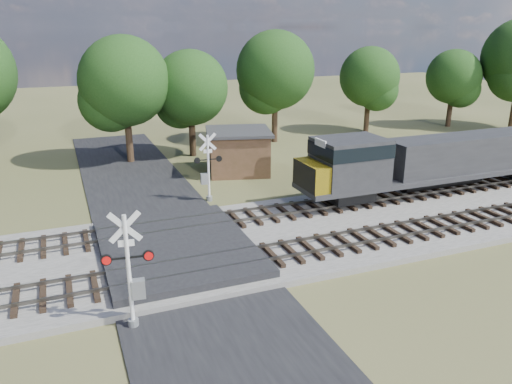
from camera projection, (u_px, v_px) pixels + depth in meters
name	position (u px, v px, depth m)	size (l,w,h in m)	color
ground	(179.00, 259.00, 23.92)	(160.00, 160.00, 0.00)	#464B28
ballast_bed	(353.00, 223.00, 27.84)	(140.00, 10.00, 0.30)	gray
road	(179.00, 258.00, 23.91)	(7.00, 60.00, 0.08)	black
crossing_panel	(176.00, 249.00, 24.27)	(7.00, 9.00, 0.62)	#262628
track_near	(255.00, 257.00, 23.13)	(140.00, 2.60, 0.33)	black
track_far	(221.00, 220.00, 27.54)	(140.00, 2.60, 0.33)	black
crossing_signal_near	(132.00, 281.00, 17.89)	(1.85, 0.43, 4.59)	silver
crossing_signal_far	(207.00, 173.00, 31.30)	(1.78, 0.39, 4.41)	silver
equipment_shed	(238.00, 151.00, 37.80)	(5.81, 5.81, 3.25)	#42301C
treeline	(231.00, 76.00, 43.58)	(77.36, 11.60, 11.62)	black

